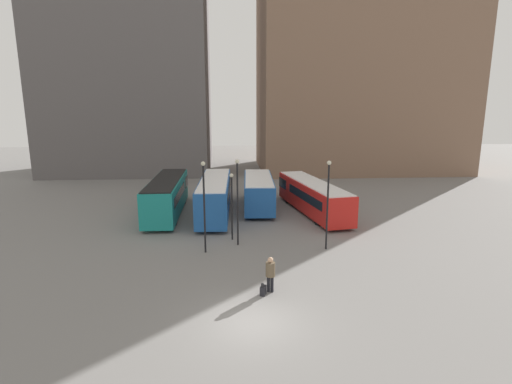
{
  "coord_description": "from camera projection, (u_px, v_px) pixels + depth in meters",
  "views": [
    {
      "loc": [
        -0.95,
        -15.79,
        9.27
      ],
      "look_at": [
        1.25,
        16.34,
        2.33
      ],
      "focal_mm": 28.0,
      "sensor_mm": 36.0,
      "label": 1
    }
  ],
  "objects": [
    {
      "name": "lamp_post_0",
      "position": [
        237.0,
        196.0,
        26.57
      ],
      "size": [
        0.28,
        0.28,
        5.87
      ],
      "color": "black",
      "rests_on": "ground_plane"
    },
    {
      "name": "bus_2",
      "position": [
        258.0,
        191.0,
        37.11
      ],
      "size": [
        3.04,
        9.72,
        2.87
      ],
      "rotation": [
        0.0,
        0.0,
        1.53
      ],
      "color": "#1E56A3",
      "rests_on": "ground_plane"
    },
    {
      "name": "bus_0",
      "position": [
        167.0,
        195.0,
        34.87
      ],
      "size": [
        2.57,
        11.64,
        3.11
      ],
      "rotation": [
        0.0,
        0.0,
        1.58
      ],
      "color": "#19847F",
      "rests_on": "ground_plane"
    },
    {
      "name": "lamp_post_1",
      "position": [
        328.0,
        198.0,
        25.75
      ],
      "size": [
        0.28,
        0.28,
        5.9
      ],
      "color": "black",
      "rests_on": "ground_plane"
    },
    {
      "name": "building_block_right",
      "position": [
        360.0,
        25.0,
        56.88
      ],
      "size": [
        28.6,
        17.74,
        41.26
      ],
      "color": "#7F604C",
      "rests_on": "ground_plane"
    },
    {
      "name": "building_block_left",
      "position": [
        126.0,
        38.0,
        55.14
      ],
      "size": [
        22.21,
        15.15,
        36.92
      ],
      "color": "#5B5656",
      "rests_on": "ground_plane"
    },
    {
      "name": "ground_plane",
      "position": [
        253.0,
        323.0,
        17.41
      ],
      "size": [
        160.0,
        160.0,
        0.0
      ],
      "primitive_type": "plane",
      "color": "slate"
    },
    {
      "name": "lamp_post_3",
      "position": [
        232.0,
        200.0,
        27.74
      ],
      "size": [
        0.28,
        0.28,
        4.77
      ],
      "color": "black",
      "rests_on": "ground_plane"
    },
    {
      "name": "lamp_post_2",
      "position": [
        204.0,
        200.0,
        25.13
      ],
      "size": [
        0.28,
        0.28,
        5.93
      ],
      "color": "black",
      "rests_on": "ground_plane"
    },
    {
      "name": "bus_1",
      "position": [
        215.0,
        195.0,
        34.61
      ],
      "size": [
        2.77,
        11.67,
        3.17
      ],
      "rotation": [
        0.0,
        0.0,
        1.55
      ],
      "color": "#1E56A3",
      "rests_on": "ground_plane"
    },
    {
      "name": "suitcase",
      "position": [
        263.0,
        290.0,
        19.96
      ],
      "size": [
        0.37,
        0.45,
        0.7
      ],
      "rotation": [
        0.0,
        0.0,
        1.22
      ],
      "color": "black",
      "rests_on": "ground_plane"
    },
    {
      "name": "traveler",
      "position": [
        270.0,
        271.0,
        20.13
      ],
      "size": [
        0.62,
        0.62,
        1.87
      ],
      "rotation": [
        0.0,
        0.0,
        1.22
      ],
      "color": "black",
      "rests_on": "ground_plane"
    },
    {
      "name": "bus_3",
      "position": [
        312.0,
        196.0,
        35.36
      ],
      "size": [
        4.5,
        12.44,
        2.77
      ],
      "rotation": [
        0.0,
        0.0,
        1.74
      ],
      "color": "red",
      "rests_on": "ground_plane"
    }
  ]
}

